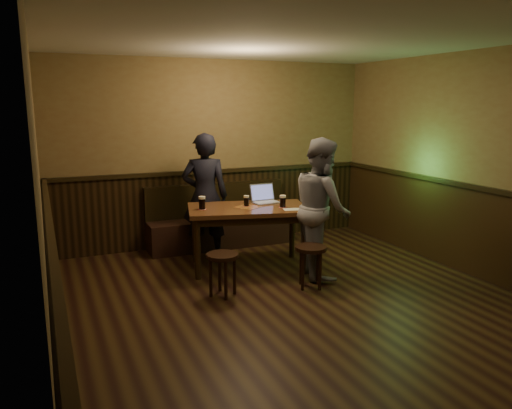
{
  "coord_description": "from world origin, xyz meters",
  "views": [
    {
      "loc": [
        -2.48,
        -4.27,
        2.15
      ],
      "look_at": [
        0.04,
        1.51,
        0.87
      ],
      "focal_mm": 35.0,
      "sensor_mm": 36.0,
      "label": 1
    }
  ],
  "objects": [
    {
      "name": "room",
      "position": [
        0.0,
        0.22,
        1.2
      ],
      "size": [
        5.04,
        6.04,
        2.84
      ],
      "color": "black",
      "rests_on": "ground"
    },
    {
      "name": "bench",
      "position": [
        -0.04,
        2.75,
        0.31
      ],
      "size": [
        2.2,
        0.5,
        0.95
      ],
      "color": "black",
      "rests_on": "ground"
    },
    {
      "name": "pub_table",
      "position": [
        -0.04,
        1.61,
        0.71
      ],
      "size": [
        1.71,
        1.23,
        0.83
      ],
      "rotation": [
        0.0,
        0.0,
        -0.25
      ],
      "color": "#522617",
      "rests_on": "ground"
    },
    {
      "name": "stool_left",
      "position": [
        -0.68,
        0.81,
        0.39
      ],
      "size": [
        0.4,
        0.4,
        0.49
      ],
      "rotation": [
        0.0,
        0.0,
        -0.1
      ],
      "color": "black",
      "rests_on": "ground"
    },
    {
      "name": "stool_right",
      "position": [
        0.36,
        0.64,
        0.4
      ],
      "size": [
        0.49,
        0.49,
        0.5
      ],
      "rotation": [
        0.0,
        0.0,
        0.39
      ],
      "color": "black",
      "rests_on": "ground"
    },
    {
      "name": "pint_left",
      "position": [
        -0.63,
        1.71,
        0.91
      ],
      "size": [
        0.11,
        0.11,
        0.17
      ],
      "color": "maroon",
      "rests_on": "pub_table"
    },
    {
      "name": "pint_mid",
      "position": [
        -0.03,
        1.67,
        0.9
      ],
      "size": [
        0.09,
        0.09,
        0.15
      ],
      "color": "maroon",
      "rests_on": "pub_table"
    },
    {
      "name": "pint_right",
      "position": [
        0.37,
        1.41,
        0.9
      ],
      "size": [
        0.11,
        0.11,
        0.16
      ],
      "color": "maroon",
      "rests_on": "pub_table"
    },
    {
      "name": "laptop",
      "position": [
        0.29,
        1.8,
        0.89
      ],
      "size": [
        0.37,
        0.3,
        0.25
      ],
      "rotation": [
        0.0,
        0.0,
        0.05
      ],
      "color": "silver",
      "rests_on": "pub_table"
    },
    {
      "name": "menu",
      "position": [
        0.42,
        1.24,
        0.83
      ],
      "size": [
        0.25,
        0.2,
        0.0
      ],
      "primitive_type": "cube",
      "rotation": [
        0.0,
        0.0,
        -0.28
      ],
      "color": "silver",
      "rests_on": "pub_table"
    },
    {
      "name": "person_suit",
      "position": [
        -0.41,
        2.28,
        0.88
      ],
      "size": [
        0.74,
        0.61,
        1.76
      ],
      "primitive_type": "imported",
      "rotation": [
        0.0,
        0.0,
        2.81
      ],
      "color": "black",
      "rests_on": "ground"
    },
    {
      "name": "person_grey",
      "position": [
        0.71,
        1.0,
        0.87
      ],
      "size": [
        0.85,
        0.99,
        1.75
      ],
      "primitive_type": "imported",
      "rotation": [
        0.0,
        0.0,
        1.32
      ],
      "color": "gray",
      "rests_on": "ground"
    }
  ]
}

